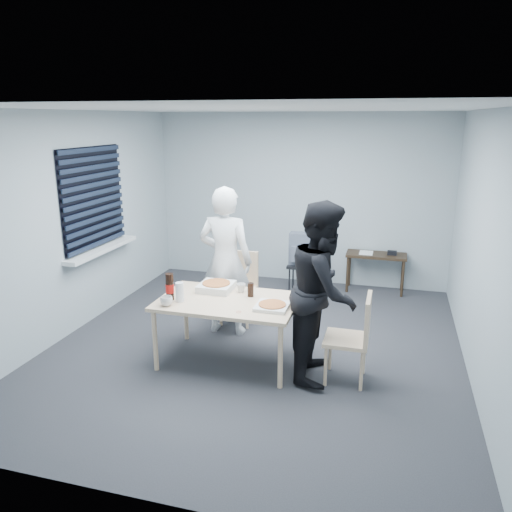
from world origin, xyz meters
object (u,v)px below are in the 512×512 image
(dining_table, at_px, (228,305))
(mug_a, at_px, (166,301))
(side_table, at_px, (376,259))
(stool, at_px, (301,271))
(soda_bottle, at_px, (170,287))
(chair_right, at_px, (356,333))
(person_black, at_px, (323,291))
(backpack, at_px, (301,249))
(person_white, at_px, (226,261))
(mug_b, at_px, (241,288))
(chair_far, at_px, (240,282))

(dining_table, distance_m, mug_a, 0.64)
(side_table, bearing_deg, stool, -153.01)
(side_table, distance_m, soda_bottle, 3.49)
(chair_right, xyz_separation_m, person_black, (-0.34, 0.07, 0.37))
(backpack, xyz_separation_m, soda_bottle, (-0.94, -2.32, 0.12))
(person_white, xyz_separation_m, mug_b, (0.33, -0.46, -0.14))
(person_white, bearing_deg, dining_table, 110.46)
(chair_right, height_order, person_black, person_black)
(person_black, bearing_deg, mug_b, 73.97)
(stool, height_order, backpack, backpack)
(person_black, xyz_separation_m, stool, (-0.62, 2.18, -0.51))
(mug_b, bearing_deg, backpack, 81.02)
(dining_table, height_order, backpack, backpack)
(person_black, bearing_deg, person_white, 60.07)
(chair_right, relative_size, mug_a, 7.24)
(person_white, height_order, mug_b, person_white)
(chair_right, distance_m, side_table, 2.77)
(chair_far, height_order, chair_right, same)
(person_black, distance_m, stool, 2.32)
(mug_b, bearing_deg, mug_a, -135.23)
(chair_right, height_order, backpack, backpack)
(mug_a, height_order, mug_b, mug_a)
(stool, xyz_separation_m, mug_b, (-0.30, -1.91, 0.36))
(dining_table, height_order, person_black, person_black)
(person_white, distance_m, soda_bottle, 0.93)
(side_table, relative_size, soda_bottle, 3.10)
(backpack, distance_m, soda_bottle, 2.50)
(dining_table, relative_size, stool, 2.93)
(stool, relative_size, soda_bottle, 1.74)
(chair_right, xyz_separation_m, person_white, (-1.59, 0.79, 0.37))
(dining_table, height_order, soda_bottle, soda_bottle)
(stool, bearing_deg, soda_bottle, -111.93)
(chair_right, bearing_deg, mug_b, 165.05)
(mug_a, relative_size, soda_bottle, 0.44)
(chair_far, height_order, mug_b, chair_far)
(person_white, bearing_deg, chair_right, 153.49)
(chair_right, height_order, mug_b, chair_right)
(chair_right, relative_size, side_table, 1.03)
(chair_right, bearing_deg, backpack, 113.26)
(mug_a, bearing_deg, stool, 70.27)
(stool, bearing_deg, chair_right, -66.87)
(chair_right, bearing_deg, chair_far, 142.47)
(side_table, bearing_deg, backpack, -152.39)
(backpack, distance_m, mug_b, 1.92)
(mug_a, bearing_deg, chair_right, 7.89)
(person_white, distance_m, person_black, 1.45)
(person_black, relative_size, side_table, 2.04)
(dining_table, distance_m, soda_bottle, 0.63)
(dining_table, xyz_separation_m, stool, (0.36, 2.18, -0.26))
(mug_b, distance_m, soda_bottle, 0.77)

